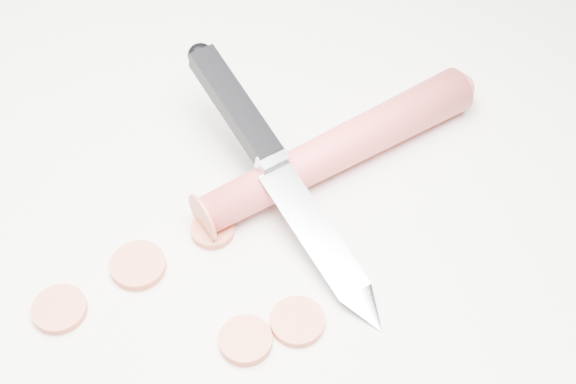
% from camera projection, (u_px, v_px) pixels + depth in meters
% --- Properties ---
extents(ground, '(2.40, 2.40, 0.00)m').
position_uv_depth(ground, '(249.00, 223.00, 0.55)').
color(ground, silver).
rests_on(ground, ground).
extents(carrot, '(0.16, 0.20, 0.03)m').
position_uv_depth(carrot, '(339.00, 149.00, 0.57)').
color(carrot, '#CC3F3E').
rests_on(carrot, ground).
extents(carrot_slice_0, '(0.03, 0.03, 0.01)m').
position_uv_depth(carrot_slice_0, '(246.00, 340.00, 0.49)').
color(carrot_slice_0, '#C95D3D').
rests_on(carrot_slice_0, ground).
extents(carrot_slice_1, '(0.03, 0.03, 0.01)m').
position_uv_depth(carrot_slice_1, '(297.00, 322.00, 0.50)').
color(carrot_slice_1, '#C95D3D').
rests_on(carrot_slice_1, ground).
extents(carrot_slice_2, '(0.03, 0.03, 0.01)m').
position_uv_depth(carrot_slice_2, '(213.00, 230.00, 0.54)').
color(carrot_slice_2, '#C95D3D').
rests_on(carrot_slice_2, ground).
extents(carrot_slice_3, '(0.03, 0.03, 0.01)m').
position_uv_depth(carrot_slice_3, '(60.00, 309.00, 0.51)').
color(carrot_slice_3, '#C95D3D').
rests_on(carrot_slice_3, ground).
extents(carrot_slice_4, '(0.04, 0.04, 0.01)m').
position_uv_depth(carrot_slice_4, '(138.00, 266.00, 0.53)').
color(carrot_slice_4, '#C95D3D').
rests_on(carrot_slice_4, ground).
extents(kitchen_knife, '(0.21, 0.16, 0.07)m').
position_uv_depth(kitchen_knife, '(283.00, 175.00, 0.53)').
color(kitchen_knife, '#B6B8BD').
rests_on(kitchen_knife, ground).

